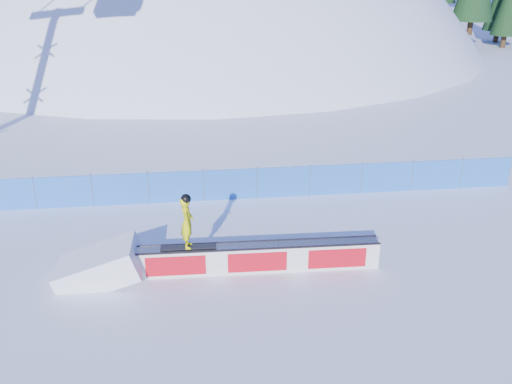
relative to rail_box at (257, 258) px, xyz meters
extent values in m
plane|color=white|center=(-0.34, 0.73, -0.42)|extent=(160.00, 160.00, 0.00)
sphere|color=white|center=(-0.34, 42.73, -18.42)|extent=(64.00, 64.00, 64.00)
cylinder|color=#362415|center=(24.42, 37.98, 1.89)|extent=(0.50, 0.50, 1.40)
cylinder|color=#362415|center=(24.26, 40.77, 2.55)|extent=(0.50, 0.50, 1.40)
cylinder|color=#362415|center=(27.24, 37.66, 0.18)|extent=(0.50, 0.50, 1.40)
cylinder|color=#362415|center=(27.61, 37.00, 0.18)|extent=(0.50, 0.50, 1.40)
cube|color=blue|center=(-0.34, 5.23, 0.18)|extent=(22.00, 0.03, 1.20)
cylinder|color=#44547B|center=(-7.34, 5.23, 0.23)|extent=(0.05, 0.05, 1.30)
cylinder|color=#44547B|center=(-5.34, 5.23, 0.23)|extent=(0.05, 0.05, 1.30)
cylinder|color=#44547B|center=(-3.34, 5.23, 0.23)|extent=(0.05, 0.05, 1.30)
cylinder|color=#44547B|center=(-1.34, 5.23, 0.23)|extent=(0.05, 0.05, 1.30)
cylinder|color=#44547B|center=(0.66, 5.23, 0.23)|extent=(0.05, 0.05, 1.30)
cylinder|color=#44547B|center=(2.66, 5.23, 0.23)|extent=(0.05, 0.05, 1.30)
cylinder|color=#44547B|center=(4.66, 5.23, 0.23)|extent=(0.05, 0.05, 1.30)
cylinder|color=#44547B|center=(6.66, 5.23, 0.23)|extent=(0.05, 0.05, 1.30)
cylinder|color=#44547B|center=(8.66, 5.23, 0.23)|extent=(0.05, 0.05, 1.30)
cylinder|color=#44547B|center=(10.66, 5.23, 0.23)|extent=(0.05, 0.05, 1.30)
cube|color=silver|center=(0.00, 0.00, -0.02)|extent=(7.13, 0.65, 0.80)
cube|color=gray|center=(0.00, 0.00, 0.40)|extent=(7.06, 0.67, 0.04)
cube|color=black|center=(-0.01, -0.24, 0.41)|extent=(7.12, 0.23, 0.05)
cube|color=black|center=(0.01, 0.24, 0.41)|extent=(7.12, 0.23, 0.05)
cube|color=red|center=(-0.01, -0.23, -0.02)|extent=(6.76, 0.21, 0.60)
cube|color=red|center=(0.01, 0.23, -0.02)|extent=(6.76, 0.21, 0.60)
cube|color=black|center=(-1.94, 0.06, 0.45)|extent=(1.57, 0.33, 0.03)
imported|color=#DCDC09|center=(-1.94, 0.06, 1.22)|extent=(0.38, 0.57, 1.52)
sphere|color=black|center=(-1.94, 0.06, 1.93)|extent=(0.28, 0.28, 0.28)
camera|label=1|loc=(-1.77, -14.29, 8.15)|focal=40.00mm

